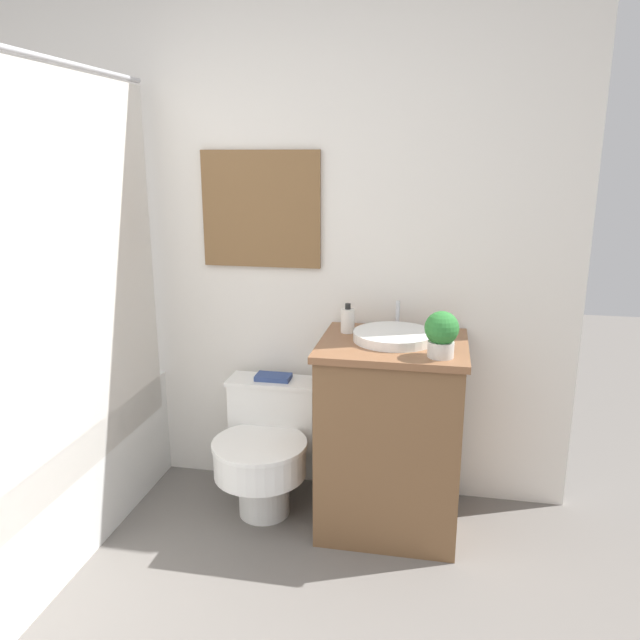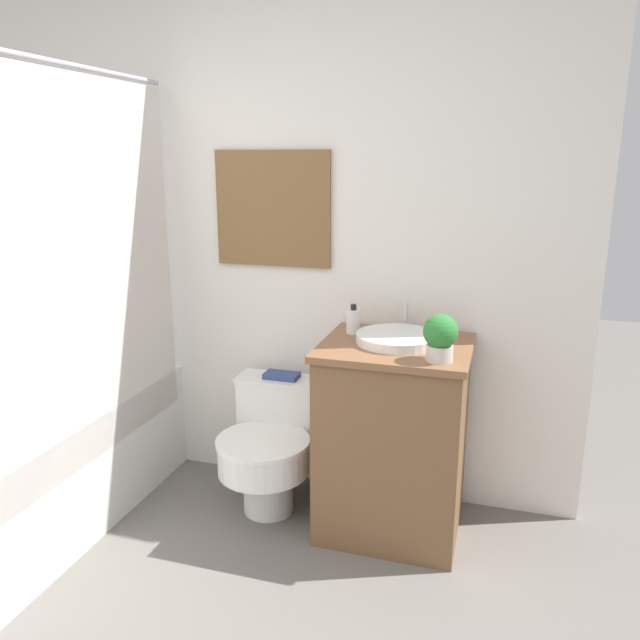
{
  "view_description": "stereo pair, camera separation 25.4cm",
  "coord_description": "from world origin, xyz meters",
  "px_view_note": "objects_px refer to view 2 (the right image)",
  "views": [
    {
      "loc": [
        0.93,
        -0.87,
        1.64
      ],
      "look_at": [
        0.46,
        1.55,
        0.99
      ],
      "focal_mm": 35.0,
      "sensor_mm": 36.0,
      "label": 1
    },
    {
      "loc": [
        1.18,
        -0.8,
        1.64
      ],
      "look_at": [
        0.46,
        1.55,
        0.99
      ],
      "focal_mm": 35.0,
      "sensor_mm": 36.0,
      "label": 2
    }
  ],
  "objects_px": {
    "toilet": "(271,444)",
    "potted_plant": "(440,336)",
    "book_on_tank": "(282,376)",
    "sink": "(397,338)",
    "soap_bottle": "(353,321)"
  },
  "relations": [
    {
      "from": "sink",
      "to": "book_on_tank",
      "type": "bearing_deg",
      "value": 166.84
    },
    {
      "from": "toilet",
      "to": "book_on_tank",
      "type": "bearing_deg",
      "value": 90.0
    },
    {
      "from": "sink",
      "to": "soap_bottle",
      "type": "xyz_separation_m",
      "value": [
        -0.22,
        0.09,
        0.04
      ]
    },
    {
      "from": "toilet",
      "to": "potted_plant",
      "type": "xyz_separation_m",
      "value": [
        0.78,
        -0.18,
        0.65
      ]
    },
    {
      "from": "toilet",
      "to": "book_on_tank",
      "type": "distance_m",
      "value": 0.33
    },
    {
      "from": "toilet",
      "to": "book_on_tank",
      "type": "relative_size",
      "value": 3.56
    },
    {
      "from": "toilet",
      "to": "sink",
      "type": "relative_size",
      "value": 1.54
    },
    {
      "from": "soap_bottle",
      "to": "potted_plant",
      "type": "xyz_separation_m",
      "value": [
        0.41,
        -0.28,
        0.04
      ]
    },
    {
      "from": "potted_plant",
      "to": "book_on_tank",
      "type": "height_order",
      "value": "potted_plant"
    },
    {
      "from": "sink",
      "to": "soap_bottle",
      "type": "height_order",
      "value": "soap_bottle"
    },
    {
      "from": "toilet",
      "to": "potted_plant",
      "type": "bearing_deg",
      "value": -12.86
    },
    {
      "from": "soap_bottle",
      "to": "book_on_tank",
      "type": "distance_m",
      "value": 0.48
    },
    {
      "from": "book_on_tank",
      "to": "potted_plant",
      "type": "bearing_deg",
      "value": -22.89
    },
    {
      "from": "sink",
      "to": "soap_bottle",
      "type": "bearing_deg",
      "value": 157.69
    },
    {
      "from": "sink",
      "to": "potted_plant",
      "type": "xyz_separation_m",
      "value": [
        0.2,
        -0.19,
        0.08
      ]
    }
  ]
}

